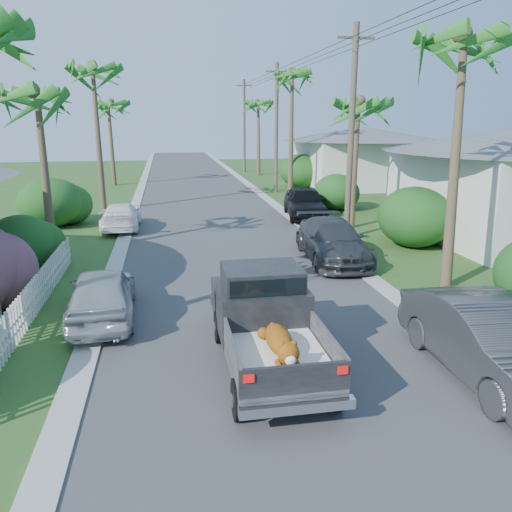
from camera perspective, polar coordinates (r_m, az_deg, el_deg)
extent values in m
plane|color=#2C5720|center=(9.76, 5.34, -16.66)|extent=(120.00, 120.00, 0.00)
cube|color=#38383A|center=(33.44, -6.09, 6.37)|extent=(8.00, 100.00, 0.02)
cube|color=#A5A39E|center=(33.42, -13.50, 6.06)|extent=(0.60, 100.00, 0.06)
cube|color=#A5A39E|center=(34.01, 1.20, 6.64)|extent=(0.60, 100.00, 0.06)
cylinder|color=black|center=(9.18, -1.74, -16.06)|extent=(0.28, 0.76, 0.76)
cylinder|color=black|center=(9.54, 8.77, -14.95)|extent=(0.28, 0.76, 0.76)
cylinder|color=black|center=(12.06, -4.04, -8.08)|extent=(0.28, 0.76, 0.76)
cylinder|color=black|center=(12.33, 3.91, -7.53)|extent=(0.28, 0.76, 0.76)
cube|color=slate|center=(9.76, 2.73, -12.43)|extent=(1.90, 2.40, 0.24)
cube|color=slate|center=(9.44, -2.79, -10.85)|extent=(0.06, 2.40, 0.55)
cube|color=slate|center=(9.82, 8.08, -9.92)|extent=(0.06, 2.40, 0.55)
cube|color=black|center=(8.59, 4.54, -13.86)|extent=(1.92, 0.08, 0.52)
cube|color=silver|center=(8.68, 4.75, -16.85)|extent=(1.98, 0.18, 0.18)
cube|color=red|center=(8.34, -0.84, -13.82)|extent=(0.18, 0.05, 0.14)
cube|color=red|center=(8.71, 9.87, -12.72)|extent=(0.18, 0.05, 0.14)
cube|color=black|center=(11.23, 0.66, -6.16)|extent=(1.94, 1.65, 1.10)
cube|color=black|center=(10.98, 0.67, -2.61)|extent=(1.70, 1.35, 0.55)
cube|color=black|center=(10.37, 1.37, -3.89)|extent=(1.60, 0.05, 0.45)
cube|color=black|center=(12.43, -0.42, -4.73)|extent=(1.94, 1.20, 0.80)
cube|color=white|center=(9.67, 2.75, -11.38)|extent=(1.70, 2.10, 0.16)
ellipsoid|color=orange|center=(9.62, 2.64, -9.52)|extent=(0.48, 1.25, 0.43)
sphere|color=orange|center=(8.93, 3.72, -11.04)|extent=(0.40, 0.40, 0.40)
ellipsoid|color=white|center=(9.67, 2.63, -10.06)|extent=(0.32, 0.86, 0.18)
imported|color=#2F3134|center=(11.32, 25.11, -8.85)|extent=(1.78, 4.91, 1.61)
imported|color=#333539|center=(18.98, 8.72, 1.69)|extent=(2.42, 5.28, 1.50)
imported|color=black|center=(27.22, 5.60, 6.11)|extent=(2.60, 5.14, 1.68)
imported|color=#B8BBC0|center=(13.82, -17.18, -4.19)|extent=(1.86, 4.23, 1.42)
imported|color=white|center=(25.12, -15.17, 4.38)|extent=(1.76, 4.33, 1.26)
cone|color=brown|center=(20.56, -22.95, 8.37)|extent=(0.36, 0.61, 6.21)
cone|color=brown|center=(30.21, -17.57, 12.43)|extent=(0.36, 0.36, 8.00)
cone|color=brown|center=(42.21, -16.19, 12.14)|extent=(0.36, 0.75, 6.51)
cone|color=brown|center=(16.46, 21.74, 9.33)|extent=(0.36, 0.73, 7.51)
cone|color=brown|center=(24.72, 11.20, 10.02)|extent=(0.36, 0.54, 6.01)
cone|color=brown|center=(35.03, 4.04, 13.55)|extent=(0.36, 0.36, 8.20)
cone|color=brown|center=(48.80, 0.28, 13.25)|extent=(0.36, 0.63, 6.81)
ellipsoid|color=#154A1E|center=(19.13, -25.30, 1.26)|extent=(2.40, 2.64, 2.00)
ellipsoid|color=#154A1E|center=(26.87, -22.36, 5.70)|extent=(3.20, 3.52, 2.40)
ellipsoid|color=#154A1E|center=(21.84, 17.68, 4.28)|extent=(3.00, 3.30, 2.50)
ellipsoid|color=#154A1E|center=(29.92, 9.18, 7.23)|extent=(2.60, 2.86, 2.10)
ellipsoid|color=#154A1E|center=(39.52, 5.11, 9.65)|extent=(3.20, 3.52, 2.60)
cube|color=white|center=(14.72, -24.16, -4.54)|extent=(0.10, 11.00, 1.00)
cube|color=silver|center=(41.07, 11.99, 10.30)|extent=(9.00, 8.00, 3.60)
cone|color=#595B60|center=(40.94, 12.17, 13.50)|extent=(6.48, 6.48, 1.00)
cylinder|color=brown|center=(22.41, 10.83, 13.37)|extent=(0.26, 0.26, 9.00)
cube|color=brown|center=(22.64, 11.36, 23.27)|extent=(1.60, 0.10, 0.10)
cylinder|color=brown|center=(36.83, 2.34, 14.28)|extent=(0.26, 0.26, 9.00)
cube|color=brown|center=(36.96, 2.41, 20.33)|extent=(1.60, 0.10, 0.10)
cylinder|color=brown|center=(51.58, -1.35, 14.58)|extent=(0.26, 0.26, 9.00)
cube|color=brown|center=(51.67, -1.38, 18.91)|extent=(1.60, 0.10, 0.10)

